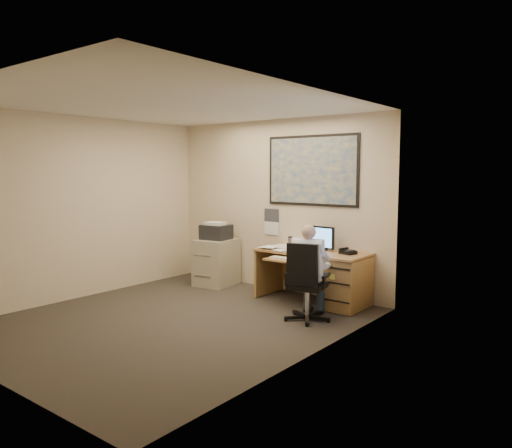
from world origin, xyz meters
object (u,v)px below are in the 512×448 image
Objects in this scene: office_chair at (305,298)px; person at (309,272)px; filing_cabinet at (216,258)px; desk at (333,275)px.

office_chair is 0.32m from person.
person is at bearing -25.53° from filing_cabinet.
desk is 1.59× the size of office_chair.
desk is at bearing 80.81° from office_chair.
filing_cabinet is 1.05× the size of office_chair.
desk is at bearing 79.10° from person.
desk is 0.88m from office_chair.
desk reaches higher than filing_cabinet.
filing_cabinet is 2.38m from person.
filing_cabinet reaches higher than office_chair.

